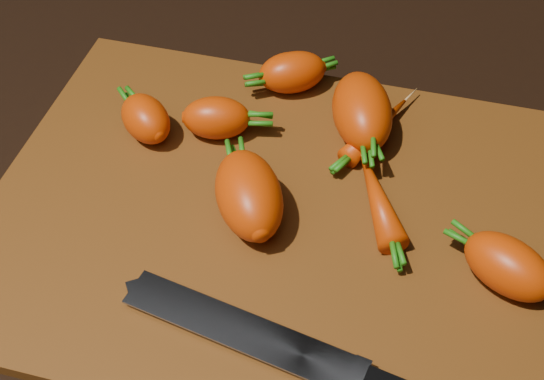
# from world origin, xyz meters

# --- Properties ---
(ground) EXTENTS (2.00, 2.00, 0.01)m
(ground) POSITION_xyz_m (0.00, 0.00, -0.01)
(ground) COLOR black
(cutting_board) EXTENTS (0.50, 0.40, 0.01)m
(cutting_board) POSITION_xyz_m (0.00, 0.00, 0.01)
(cutting_board) COLOR #65350F
(cutting_board) RESTS_ON ground
(carrot_0) EXTENTS (0.07, 0.05, 0.04)m
(carrot_0) POSITION_xyz_m (-0.07, 0.08, 0.03)
(carrot_0) COLOR #CD3803
(carrot_0) RESTS_ON cutting_board
(carrot_1) EXTENTS (0.07, 0.07, 0.04)m
(carrot_1) POSITION_xyz_m (-0.14, 0.07, 0.03)
(carrot_1) COLOR #CD3803
(carrot_1) RESTS_ON cutting_board
(carrot_2) EXTENTS (0.08, 0.11, 0.06)m
(carrot_2) POSITION_xyz_m (0.06, 0.12, 0.04)
(carrot_2) COLOR #CD3803
(carrot_2) RESTS_ON cutting_board
(carrot_3) EXTENTS (0.10, 0.11, 0.06)m
(carrot_3) POSITION_xyz_m (-0.02, -0.01, 0.04)
(carrot_3) COLOR #CD3803
(carrot_3) RESTS_ON cutting_board
(carrot_4) EXTENTS (0.08, 0.07, 0.04)m
(carrot_4) POSITION_xyz_m (-0.02, 0.17, 0.03)
(carrot_4) COLOR #CD3803
(carrot_4) RESTS_ON cutting_board
(carrot_5) EXTENTS (0.07, 0.07, 0.04)m
(carrot_5) POSITION_xyz_m (-0.02, 0.17, 0.03)
(carrot_5) COLOR #CD3803
(carrot_5) RESTS_ON cutting_board
(carrot_6) EXTENTS (0.09, 0.08, 0.05)m
(carrot_6) POSITION_xyz_m (0.20, -0.03, 0.03)
(carrot_6) COLOR #CD3803
(carrot_6) RESTS_ON cutting_board
(carrot_7) EXTENTS (0.06, 0.10, 0.02)m
(carrot_7) POSITION_xyz_m (0.08, 0.12, 0.02)
(carrot_7) COLOR #CD3803
(carrot_7) RESTS_ON cutting_board
(carrot_8) EXTENTS (0.07, 0.11, 0.03)m
(carrot_8) POSITION_xyz_m (0.09, 0.03, 0.03)
(carrot_8) COLOR #CD3803
(carrot_8) RESTS_ON cutting_board
(knife) EXTENTS (0.30, 0.08, 0.02)m
(knife) POSITION_xyz_m (0.03, -0.13, 0.02)
(knife) COLOR gray
(knife) RESTS_ON cutting_board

